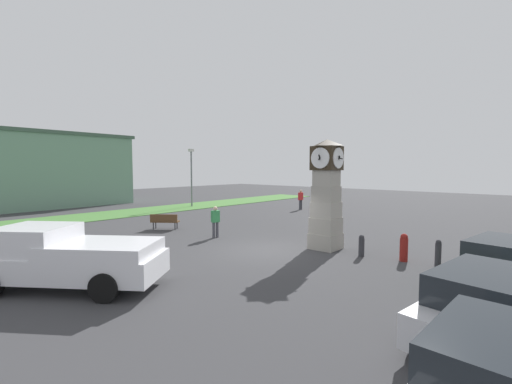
% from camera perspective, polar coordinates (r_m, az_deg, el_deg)
% --- Properties ---
extents(ground_plane, '(87.06, 87.06, 0.00)m').
position_cam_1_polar(ground_plane, '(15.10, 1.70, -9.66)').
color(ground_plane, '#38383A').
extents(clock_tower, '(1.45, 1.44, 4.81)m').
position_cam_1_polar(clock_tower, '(15.31, 11.63, -0.57)').
color(clock_tower, '#9D988E').
rests_on(clock_tower, ground_plane).
extents(bollard_near_tower, '(0.31, 0.31, 1.14)m').
position_cam_1_polar(bollard_near_tower, '(13.89, 33.70, -9.12)').
color(bollard_near_tower, maroon).
rests_on(bollard_near_tower, ground_plane).
extents(bollard_mid_row, '(0.21, 0.21, 0.98)m').
position_cam_1_polar(bollard_mid_row, '(14.26, 28.09, -8.92)').
color(bollard_mid_row, '#333338').
rests_on(bollard_mid_row, ground_plane).
extents(bollard_far_row, '(0.30, 0.30, 1.07)m').
position_cam_1_polar(bollard_far_row, '(14.42, 23.42, -8.45)').
color(bollard_far_row, maroon).
rests_on(bollard_far_row, ground_plane).
extents(bollard_end_row, '(0.23, 0.23, 0.89)m').
position_cam_1_polar(bollard_end_row, '(14.61, 17.17, -8.50)').
color(bollard_end_row, '#333338').
rests_on(bollard_end_row, ground_plane).
extents(car_near_tower, '(4.63, 2.58, 1.56)m').
position_cam_1_polar(car_near_tower, '(8.68, 35.16, -15.46)').
color(car_near_tower, silver).
rests_on(car_near_tower, ground_plane).
extents(car_by_building, '(4.38, 2.45, 1.57)m').
position_cam_1_polar(car_by_building, '(12.30, 36.69, -9.83)').
color(car_by_building, '#19602D').
rests_on(car_by_building, ground_plane).
extents(pickup_truck, '(4.88, 5.66, 1.85)m').
position_cam_1_polar(pickup_truck, '(11.77, -29.13, -9.47)').
color(pickup_truck, silver).
rests_on(pickup_truck, ground_plane).
extents(bench, '(1.39, 1.59, 0.90)m').
position_cam_1_polar(bench, '(20.61, -14.98, -4.60)').
color(bench, brown).
rests_on(bench, ground_plane).
extents(pedestrian_near_bench, '(0.42, 0.28, 1.69)m').
position_cam_1_polar(pedestrian_near_bench, '(29.37, 7.45, -1.06)').
color(pedestrian_near_bench, '#3F3F47').
rests_on(pedestrian_near_bench, ground_plane).
extents(pedestrian_by_cars, '(0.45, 0.34, 1.61)m').
position_cam_1_polar(pedestrian_by_cars, '(17.67, -6.78, -4.63)').
color(pedestrian_by_cars, '#3F3F47').
rests_on(pedestrian_by_cars, ground_plane).
extents(street_lamp_near_road, '(0.50, 0.24, 5.29)m').
position_cam_1_polar(street_lamp_near_road, '(31.85, -10.71, 3.17)').
color(street_lamp_near_road, slate).
rests_on(street_lamp_near_road, ground_plane).
extents(warehouse_blue_far, '(17.48, 8.51, 6.76)m').
position_cam_1_polar(warehouse_blue_far, '(37.10, -34.23, 3.07)').
color(warehouse_blue_far, gray).
rests_on(warehouse_blue_far, ground_plane).
extents(grass_verge_far, '(52.23, 4.63, 0.04)m').
position_cam_1_polar(grass_verge_far, '(27.51, -26.59, -3.80)').
color(grass_verge_far, '#477A38').
rests_on(grass_verge_far, ground_plane).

